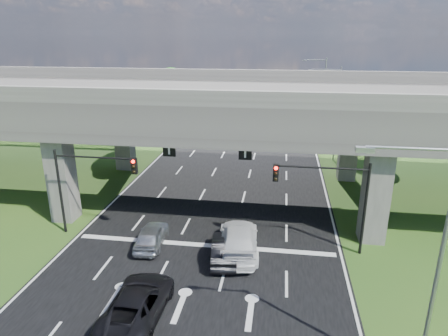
% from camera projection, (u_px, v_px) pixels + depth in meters
% --- Properties ---
extents(ground, '(160.00, 160.00, 0.00)m').
position_uv_depth(ground, '(192.00, 276.00, 22.99)').
color(ground, '#274D19').
rests_on(ground, ground).
extents(road, '(18.00, 120.00, 0.03)m').
position_uv_depth(road, '(219.00, 205.00, 32.35)').
color(road, black).
rests_on(road, ground).
extents(overpass, '(80.00, 15.00, 10.00)m').
position_uv_depth(overpass, '(223.00, 104.00, 31.69)').
color(overpass, '#312F2D').
rests_on(overpass, ground).
extents(warehouse, '(20.00, 10.00, 4.00)m').
position_uv_depth(warehouse, '(72.00, 114.00, 58.74)').
color(warehouse, '#9E9E99').
rests_on(warehouse, ground).
extents(signal_right, '(5.76, 0.54, 6.00)m').
position_uv_depth(signal_right, '(330.00, 191.00, 24.26)').
color(signal_right, black).
rests_on(signal_right, ground).
extents(signal_left, '(5.76, 0.54, 6.00)m').
position_uv_depth(signal_left, '(88.00, 178.00, 26.42)').
color(signal_left, black).
rests_on(signal_left, ground).
extents(streetlight_near, '(3.38, 0.25, 10.00)m').
position_uv_depth(streetlight_near, '(429.00, 255.00, 14.09)').
color(streetlight_near, gray).
rests_on(streetlight_near, ground).
extents(streetlight_far, '(3.38, 0.25, 10.00)m').
position_uv_depth(streetlight_far, '(334.00, 107.00, 42.20)').
color(streetlight_far, gray).
rests_on(streetlight_far, ground).
extents(streetlight_beyond, '(3.38, 0.25, 10.00)m').
position_uv_depth(streetlight_beyond, '(321.00, 88.00, 57.19)').
color(streetlight_beyond, gray).
rests_on(streetlight_beyond, ground).
extents(tree_left_near, '(4.50, 4.50, 7.80)m').
position_uv_depth(tree_left_near, '(125.00, 107.00, 47.74)').
color(tree_left_near, black).
rests_on(tree_left_near, ground).
extents(tree_left_mid, '(3.91, 3.90, 6.76)m').
position_uv_depth(tree_left_mid, '(127.00, 102.00, 55.85)').
color(tree_left_mid, black).
rests_on(tree_left_mid, ground).
extents(tree_left_far, '(4.80, 4.80, 8.32)m').
position_uv_depth(tree_left_far, '(170.00, 88.00, 62.49)').
color(tree_left_far, black).
rests_on(tree_left_far, ground).
extents(tree_right_near, '(4.20, 4.20, 7.28)m').
position_uv_depth(tree_right_near, '(355.00, 113.00, 45.98)').
color(tree_right_near, black).
rests_on(tree_right_near, ground).
extents(tree_right_mid, '(3.91, 3.90, 6.76)m').
position_uv_depth(tree_right_mid, '(368.00, 105.00, 53.16)').
color(tree_right_mid, black).
rests_on(tree_right_mid, ground).
extents(tree_right_far, '(4.50, 4.50, 7.80)m').
position_uv_depth(tree_right_far, '(332.00, 91.00, 61.00)').
color(tree_right_far, black).
rests_on(tree_right_far, ground).
extents(car_silver, '(1.98, 4.28, 1.42)m').
position_uv_depth(car_silver, '(151.00, 235.00, 26.03)').
color(car_silver, silver).
rests_on(car_silver, road).
extents(car_dark, '(2.03, 4.46, 1.42)m').
position_uv_depth(car_dark, '(224.00, 249.00, 24.41)').
color(car_dark, black).
rests_on(car_dark, road).
extents(car_white, '(3.04, 6.16, 1.72)m').
position_uv_depth(car_white, '(239.00, 240.00, 25.19)').
color(car_white, silver).
rests_on(car_white, road).
extents(car_trailing, '(2.64, 5.58, 1.54)m').
position_uv_depth(car_trailing, '(138.00, 303.00, 19.45)').
color(car_trailing, black).
rests_on(car_trailing, road).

